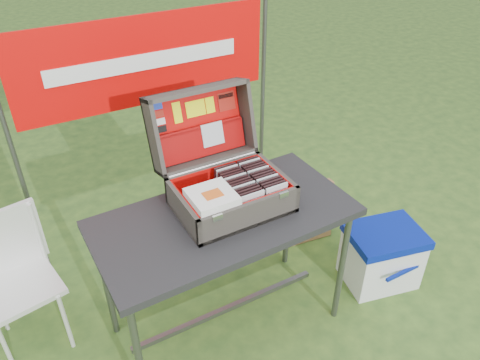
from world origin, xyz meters
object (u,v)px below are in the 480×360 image
cardboard_box (304,214)px  cooler (381,256)px  chair (22,289)px  table (226,273)px  suitcase (225,159)px

cardboard_box → cooler: bearing=-64.1°
chair → cardboard_box: size_ratio=1.79×
table → chair: 1.09m
cooler → cardboard_box: bearing=121.6°
suitcase → chair: 1.30m
cooler → chair: size_ratio=0.57×
cooler → cardboard_box: cardboard_box is taller
suitcase → table: bearing=-121.9°
cooler → suitcase: bearing=177.3°
chair → suitcase: bearing=-28.3°
cooler → table: bearing=-176.6°
suitcase → cooler: (0.97, -0.27, -0.88)m
table → cardboard_box: size_ratio=2.91×
suitcase → chair: size_ratio=0.69×
chair → cardboard_box: chair is taller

